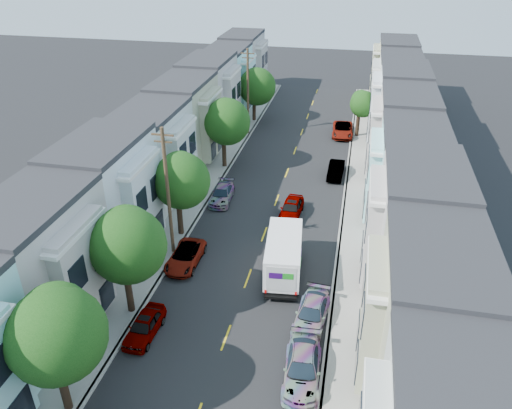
{
  "coord_description": "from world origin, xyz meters",
  "views": [
    {
      "loc": [
        6.48,
        -27.75,
        21.72
      ],
      "look_at": [
        -0.87,
        6.91,
        2.2
      ],
      "focal_mm": 35.0,
      "sensor_mm": 36.0,
      "label": 1
    }
  ],
  "objects_px": {
    "tree_c": "(180,181)",
    "parked_right_a": "(302,368)",
    "tree_b": "(126,246)",
    "utility_pole_far": "(248,92)",
    "tree_a": "(55,335)",
    "tree_far_r": "(362,104)",
    "parked_right_d": "(343,130)",
    "parked_left_d": "(222,194)",
    "utility_pole_near": "(168,193)",
    "fedex_truck": "(284,255)",
    "parked_left_c": "(185,257)",
    "tree_d": "(226,122)",
    "lead_sedan": "(291,208)",
    "parked_right_b": "(312,313)",
    "parked_left_b": "(144,326)",
    "parked_right_c": "(336,170)",
    "tree_e": "(256,87)"
  },
  "relations": [
    {
      "from": "lead_sedan",
      "to": "parked_right_a",
      "type": "distance_m",
      "value": 17.85
    },
    {
      "from": "tree_far_r",
      "to": "parked_left_c",
      "type": "height_order",
      "value": "tree_far_r"
    },
    {
      "from": "tree_e",
      "to": "tree_far_r",
      "type": "bearing_deg",
      "value": -12.41
    },
    {
      "from": "tree_c",
      "to": "parked_right_b",
      "type": "height_order",
      "value": "tree_c"
    },
    {
      "from": "parked_right_a",
      "to": "tree_b",
      "type": "bearing_deg",
      "value": 160.96
    },
    {
      "from": "utility_pole_near",
      "to": "tree_b",
      "type": "bearing_deg",
      "value": -90.02
    },
    {
      "from": "tree_b",
      "to": "tree_c",
      "type": "distance_m",
      "value": 9.56
    },
    {
      "from": "parked_left_d",
      "to": "utility_pole_near",
      "type": "bearing_deg",
      "value": -102.49
    },
    {
      "from": "fedex_truck",
      "to": "tree_b",
      "type": "bearing_deg",
      "value": -151.22
    },
    {
      "from": "tree_b",
      "to": "parked_right_d",
      "type": "height_order",
      "value": "tree_b"
    },
    {
      "from": "tree_a",
      "to": "parked_right_d",
      "type": "relative_size",
      "value": 1.45
    },
    {
      "from": "tree_far_r",
      "to": "parked_left_d",
      "type": "distance_m",
      "value": 22.6
    },
    {
      "from": "tree_a",
      "to": "tree_far_r",
      "type": "height_order",
      "value": "tree_a"
    },
    {
      "from": "utility_pole_far",
      "to": "parked_right_d",
      "type": "relative_size",
      "value": 1.93
    },
    {
      "from": "utility_pole_far",
      "to": "parked_right_a",
      "type": "relative_size",
      "value": 2.1
    },
    {
      "from": "parked_left_b",
      "to": "fedex_truck",
      "type": "bearing_deg",
      "value": 48.74
    },
    {
      "from": "parked_right_c",
      "to": "parked_right_d",
      "type": "bearing_deg",
      "value": 91.72
    },
    {
      "from": "parked_right_a",
      "to": "parked_right_c",
      "type": "distance_m",
      "value": 26.31
    },
    {
      "from": "tree_a",
      "to": "fedex_truck",
      "type": "bearing_deg",
      "value": 57.7
    },
    {
      "from": "parked_right_d",
      "to": "parked_left_c",
      "type": "bearing_deg",
      "value": -110.82
    },
    {
      "from": "tree_a",
      "to": "parked_right_d",
      "type": "xyz_separation_m",
      "value": [
        11.2,
        42.52,
        -4.42
      ]
    },
    {
      "from": "tree_e",
      "to": "tree_c",
      "type": "bearing_deg",
      "value": -90.0
    },
    {
      "from": "parked_right_b",
      "to": "parked_left_b",
      "type": "bearing_deg",
      "value": -156.49
    },
    {
      "from": "parked_left_b",
      "to": "parked_right_c",
      "type": "height_order",
      "value": "parked_right_c"
    },
    {
      "from": "parked_left_b",
      "to": "parked_left_d",
      "type": "distance_m",
      "value": 17.66
    },
    {
      "from": "parked_left_c",
      "to": "fedex_truck",
      "type": "bearing_deg",
      "value": 1.99
    },
    {
      "from": "tree_a",
      "to": "parked_right_a",
      "type": "bearing_deg",
      "value": 22.18
    },
    {
      "from": "tree_a",
      "to": "fedex_truck",
      "type": "height_order",
      "value": "tree_a"
    },
    {
      "from": "tree_b",
      "to": "utility_pole_far",
      "type": "height_order",
      "value": "utility_pole_far"
    },
    {
      "from": "tree_c",
      "to": "utility_pole_near",
      "type": "distance_m",
      "value": 2.63
    },
    {
      "from": "tree_e",
      "to": "parked_right_b",
      "type": "height_order",
      "value": "tree_e"
    },
    {
      "from": "tree_a",
      "to": "tree_d",
      "type": "height_order",
      "value": "tree_a"
    },
    {
      "from": "parked_right_a",
      "to": "utility_pole_far",
      "type": "bearing_deg",
      "value": 103.88
    },
    {
      "from": "utility_pole_far",
      "to": "parked_right_d",
      "type": "xyz_separation_m",
      "value": [
        11.2,
        1.85,
        -4.43
      ]
    },
    {
      "from": "tree_d",
      "to": "parked_right_a",
      "type": "distance_m",
      "value": 28.81
    },
    {
      "from": "parked_right_b",
      "to": "parked_right_c",
      "type": "bearing_deg",
      "value": 95.24
    },
    {
      "from": "tree_far_r",
      "to": "parked_right_d",
      "type": "height_order",
      "value": "tree_far_r"
    },
    {
      "from": "tree_b",
      "to": "tree_c",
      "type": "bearing_deg",
      "value": 90.0
    },
    {
      "from": "parked_left_d",
      "to": "parked_right_c",
      "type": "xyz_separation_m",
      "value": [
        9.8,
        7.3,
        0.04
      ]
    },
    {
      "from": "tree_d",
      "to": "parked_left_c",
      "type": "xyz_separation_m",
      "value": [
        1.4,
        -17.31,
        -4.32
      ]
    },
    {
      "from": "parked_left_b",
      "to": "tree_c",
      "type": "bearing_deg",
      "value": 98.76
    },
    {
      "from": "parked_right_d",
      "to": "parked_left_d",
      "type": "bearing_deg",
      "value": -119.53
    },
    {
      "from": "fedex_truck",
      "to": "tree_d",
      "type": "bearing_deg",
      "value": 111.03
    },
    {
      "from": "tree_far_r",
      "to": "utility_pole_near",
      "type": "relative_size",
      "value": 0.56
    },
    {
      "from": "lead_sedan",
      "to": "parked_right_c",
      "type": "height_order",
      "value": "lead_sedan"
    },
    {
      "from": "tree_c",
      "to": "parked_right_a",
      "type": "height_order",
      "value": "tree_c"
    },
    {
      "from": "parked_left_c",
      "to": "parked_right_d",
      "type": "xyz_separation_m",
      "value": [
        9.8,
        29.05,
        0.09
      ]
    },
    {
      "from": "parked_right_a",
      "to": "tree_d",
      "type": "bearing_deg",
      "value": 109.79
    },
    {
      "from": "fedex_truck",
      "to": "parked_left_d",
      "type": "height_order",
      "value": "fedex_truck"
    },
    {
      "from": "tree_b",
      "to": "fedex_truck",
      "type": "xyz_separation_m",
      "value": [
        8.67,
        6.0,
        -3.46
      ]
    }
  ]
}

